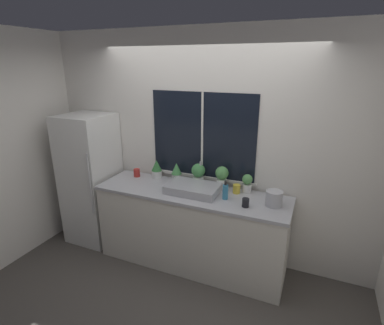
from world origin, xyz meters
The scene contains 16 objects.
ground_plane centered at (0.00, 0.00, 0.00)m, with size 14.00×14.00×0.00m, color #4C4742.
wall_back centered at (0.00, 0.67, 1.35)m, with size 8.00×0.09×2.70m.
wall_left centered at (-2.03, 1.50, 1.35)m, with size 0.06×7.00×2.70m.
counter centered at (0.00, 0.30, 0.47)m, with size 2.20×0.63×0.93m.
refrigerator centered at (-1.45, 0.33, 0.85)m, with size 0.60×0.63×1.71m.
sink centered at (0.02, 0.31, 0.98)m, with size 0.58×0.43×0.30m.
potted_plant_far_left centered at (-0.57, 0.53, 1.05)m, with size 0.13×0.13×0.24m.
potted_plant_left centered at (-0.29, 0.53, 1.06)m, with size 0.13×0.13×0.23m.
potted_plant_center centered at (-0.01, 0.53, 1.08)m, with size 0.16×0.16×0.26m.
potted_plant_right centered at (0.28, 0.53, 1.08)m, with size 0.15×0.15×0.26m.
potted_plant_far_right centered at (0.58, 0.53, 1.05)m, with size 0.11×0.11×0.21m.
soap_bottle centered at (0.41, 0.28, 1.02)m, with size 0.06×0.06×0.20m.
mug_yellow centered at (0.48, 0.47, 0.98)m, with size 0.08×0.08×0.10m.
mug_red centered at (-0.83, 0.47, 0.98)m, with size 0.08×0.08×0.10m.
mug_black centered at (0.65, 0.18, 0.98)m, with size 0.07×0.07×0.09m.
kettle centered at (0.91, 0.32, 1.02)m, with size 0.17×0.17×0.18m.
Camera 1 is at (1.23, -2.53, 2.31)m, focal length 28.00 mm.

